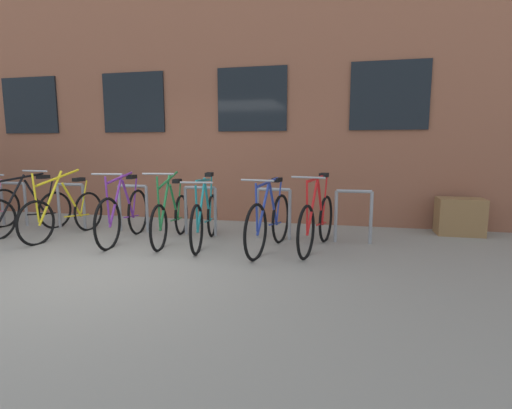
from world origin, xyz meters
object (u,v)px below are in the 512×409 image
object	(u,v)px
bicycle_black	(27,211)
bicycle_green	(171,217)
bicycle_red	(317,221)
bicycle_blue	(269,222)
bicycle_purple	(124,215)
bicycle_yellow	(64,213)
bicycle_teal	(205,218)
planter_box	(460,216)

from	to	relation	value
bicycle_black	bicycle_green	bearing A→B (deg)	0.51
bicycle_red	bicycle_blue	distance (m)	0.67
bicycle_red	bicycle_purple	bearing A→B (deg)	-176.92
bicycle_blue	bicycle_green	distance (m)	1.55
bicycle_yellow	bicycle_teal	xyz separation A→B (m)	(2.34, 0.06, 0.00)
bicycle_blue	bicycle_purple	xyz separation A→B (m)	(-2.25, 0.04, 0.01)
bicycle_purple	bicycle_green	distance (m)	0.72
bicycle_green	planter_box	size ratio (longest dim) A/B	2.46
bicycle_teal	bicycle_red	distance (m)	1.62
bicycle_purple	bicycle_black	bearing A→B (deg)	176.89
bicycle_black	bicycle_purple	distance (m)	1.84
bicycle_yellow	bicycle_teal	world-z (taller)	bicycle_yellow
bicycle_red	planter_box	xyz separation A→B (m)	(2.20, 1.42, -0.09)
bicycle_red	bicycle_blue	size ratio (longest dim) A/B	0.99
bicycle_red	bicycle_black	xyz separation A→B (m)	(-4.73, -0.06, -0.02)
bicycle_black	bicycle_purple	size ratio (longest dim) A/B	0.94
bicycle_teal	bicycle_blue	world-z (taller)	bicycle_teal
bicycle_yellow	bicycle_green	xyz separation A→B (m)	(1.78, 0.09, -0.00)
bicycle_purple	bicycle_green	xyz separation A→B (m)	(0.71, 0.12, -0.03)
bicycle_teal	bicycle_yellow	bearing A→B (deg)	-178.47
bicycle_yellow	bicycle_blue	size ratio (longest dim) A/B	1.02
bicycle_blue	planter_box	distance (m)	3.27
bicycle_yellow	bicycle_black	distance (m)	0.77
bicycle_black	bicycle_green	size ratio (longest dim) A/B	0.96
bicycle_yellow	planter_box	distance (m)	6.36
bicycle_yellow	bicycle_teal	distance (m)	2.34
bicycle_green	planter_box	bearing A→B (deg)	18.30
bicycle_blue	planter_box	xyz separation A→B (m)	(2.84, 1.61, -0.10)
bicycle_yellow	bicycle_red	world-z (taller)	bicycle_yellow
bicycle_teal	bicycle_black	size ratio (longest dim) A/B	1.06
bicycle_yellow	bicycle_teal	size ratio (longest dim) A/B	1.00
bicycle_teal	bicycle_black	bearing A→B (deg)	179.83
bicycle_teal	bicycle_black	world-z (taller)	bicycle_teal
bicycle_purple	planter_box	size ratio (longest dim) A/B	2.52
bicycle_yellow	bicycle_purple	bearing A→B (deg)	-1.50
bicycle_red	bicycle_blue	world-z (taller)	bicycle_red
bicycle_yellow	bicycle_red	xyz separation A→B (m)	(3.96, 0.13, 0.02)
bicycle_teal	bicycle_green	bearing A→B (deg)	176.74
bicycle_yellow	bicycle_green	distance (m)	1.79
bicycle_red	bicycle_purple	size ratio (longest dim) A/B	0.97
bicycle_purple	planter_box	xyz separation A→B (m)	(5.09, 1.57, -0.10)
bicycle_teal	bicycle_purple	size ratio (longest dim) A/B	0.99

